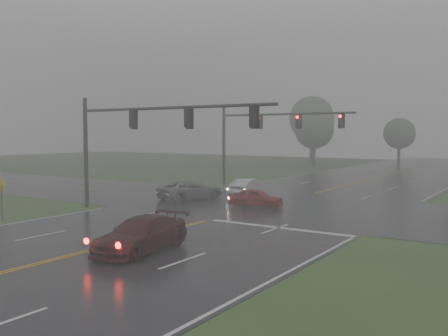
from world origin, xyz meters
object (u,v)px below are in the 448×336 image
Objects in this scene: sedan_maroon at (141,252)px; signal_gantry_far at (260,130)px; sedan_silver at (249,196)px; signal_gantry_near at (136,130)px; car_grey at (191,200)px; sedan_red at (256,207)px.

signal_gantry_far reaches higher than sedan_maroon.
signal_gantry_far reaches higher than sedan_silver.
signal_gantry_near is at bearing 129.28° from sedan_maroon.
sedan_maroon is 0.97× the size of car_grey.
car_grey is at bearing -91.91° from signal_gantry_far.
signal_gantry_near is (-5.22, -6.42, 5.36)m from sedan_red.
signal_gantry_far is at bearing 102.92° from sedan_maroon.
sedan_maroon is 12.04m from signal_gantry_near.
sedan_silver is 5.18m from car_grey.
signal_gantry_near is (0.94, -7.07, 5.36)m from car_grey.
signal_gantry_far is (-5.81, 11.00, 5.46)m from sedan_red.
signal_gantry_far is (-2.22, 5.85, 5.46)m from sedan_silver.
signal_gantry_near reaches higher than sedan_red.
signal_gantry_near reaches higher than car_grey.
sedan_maroon is 20.17m from sedan_silver.
signal_gantry_near is 1.12× the size of signal_gantry_far.
sedan_silver reaches higher than sedan_red.
signal_gantry_near is (-1.63, -11.57, 5.36)m from sedan_silver.
sedan_maroon is 0.34× the size of signal_gantry_near.
car_grey is (-6.16, 0.65, 0.00)m from sedan_red.
signal_gantry_far is (0.35, 10.34, 5.46)m from car_grey.
sedan_maroon is at bearing -45.75° from signal_gantry_near.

